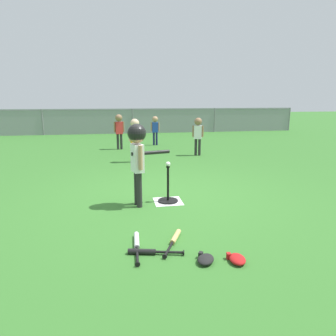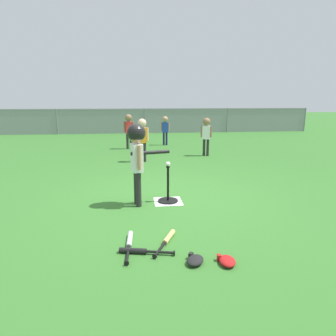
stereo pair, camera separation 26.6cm
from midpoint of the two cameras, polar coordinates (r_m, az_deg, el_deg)
name	(u,v)px [view 2 (the right image)]	position (r m, az deg, el deg)	size (l,w,h in m)	color
ground_plane	(169,197)	(5.10, 1.70, -5.43)	(60.00, 60.00, 0.00)	#336B28
home_plate	(168,201)	(4.87, 1.57, -6.28)	(0.44, 0.44, 0.01)	white
batting_tee	(168,196)	(4.84, 1.58, -5.38)	(0.32, 0.32, 0.58)	black
baseball_on_tee	(168,164)	(4.70, 1.62, 0.75)	(0.07, 0.07, 0.07)	white
batter_child	(137,148)	(4.50, -4.16, 3.77)	(0.64, 0.35, 1.25)	#262626
fielder_deep_left	(142,134)	(7.79, -3.89, 6.34)	(0.33, 0.22, 1.11)	#262626
fielder_near_right	(129,127)	(9.89, -6.63, 7.71)	(0.33, 0.22, 1.12)	#262626
fielder_near_left	(165,127)	(10.67, 0.17, 7.79)	(0.30, 0.20, 1.01)	#191E4C
fielder_deep_right	(206,132)	(8.71, 8.09, 6.80)	(0.30, 0.21, 1.08)	#262626
spare_bat_silver	(129,242)	(3.51, -5.08, -13.79)	(0.09, 0.70, 0.06)	silver
spare_bat_wood	(167,239)	(3.57, 2.03, -13.28)	(0.32, 0.60, 0.06)	#DBB266
spare_bat_black	(139,251)	(3.33, -3.16, -15.36)	(0.59, 0.18, 0.06)	black
glove_by_plate	(195,260)	(3.18, 7.58, -16.83)	(0.25, 0.27, 0.07)	black
glove_near_bats	(227,261)	(3.22, 13.47, -16.66)	(0.19, 0.24, 0.07)	#B21919
outfield_fence	(145,120)	(14.45, -3.86, 8.99)	(16.06, 0.06, 1.15)	slate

